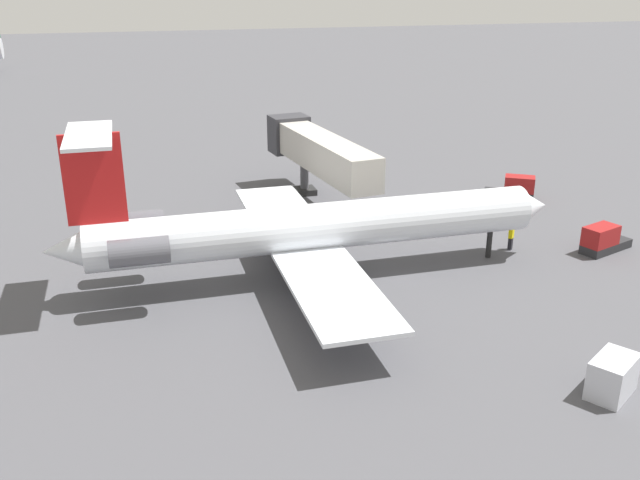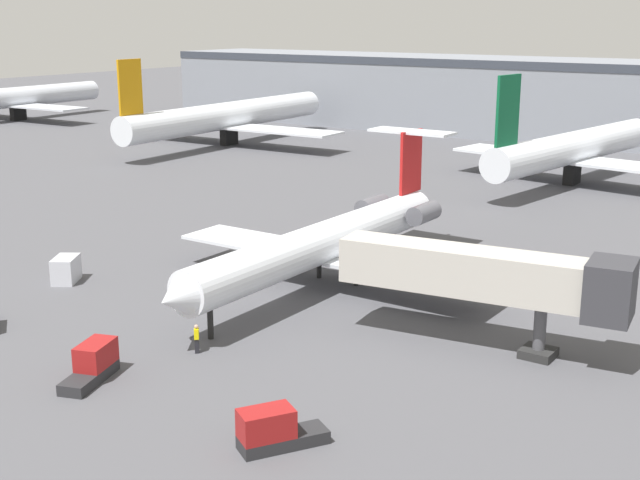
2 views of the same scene
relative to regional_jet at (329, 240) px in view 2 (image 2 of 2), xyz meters
The scene contains 10 objects.
ground_plane 6.09m from the regional_jet, 95.64° to the right, with size 400.00×400.00×0.10m, color #4C4C51.
regional_jet is the anchor object (origin of this frame).
jet_bridge 15.33m from the regional_jet, 17.41° to the right, with size 16.74×5.14×6.05m.
ground_crew_marshaller 14.84m from the regional_jet, 86.67° to the right, with size 0.46×0.47×1.69m.
baggage_tug_lead 20.56m from the regional_jet, 93.30° to the right, with size 2.65×4.24×1.90m.
baggage_tug_spare 23.81m from the regional_jet, 61.83° to the right, with size 3.27×4.15×1.90m.
cargo_container_uld 19.02m from the regional_jet, 148.00° to the right, with size 2.64×2.91×1.83m.
parked_airliner_west_end 114.17m from the regional_jet, 154.11° to the left, with size 31.20×36.99×13.04m.
parked_airliner_west_mid 69.75m from the regional_jet, 136.36° to the left, with size 36.76×43.64×13.31m.
parked_airliner_centre 46.92m from the regional_jet, 88.01° to the left, with size 29.09×34.14×13.00m.
Camera 2 is at (32.66, -42.72, 18.47)m, focal length 47.75 mm.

